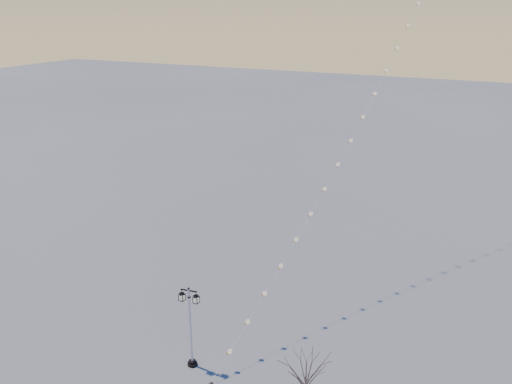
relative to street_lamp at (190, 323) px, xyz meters
The scene contains 3 objects.
street_lamp is the anchor object (origin of this frame).
bare_tree 7.93m from the street_lamp, ahead, with size 2.08×2.08×3.45m.
kite_train 29.29m from the street_lamp, 71.98° to the left, with size 10.73×46.54×42.86m.
Camera 1 is at (15.28, -20.63, 21.73)m, focal length 36.27 mm.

